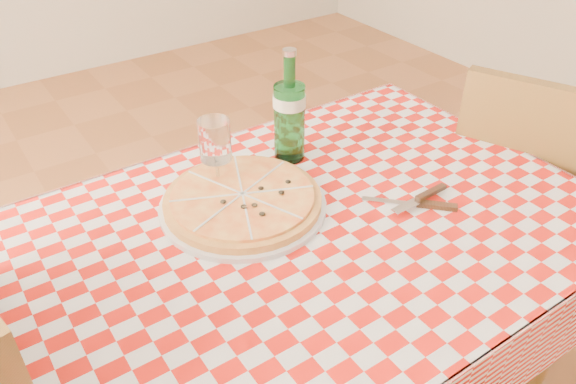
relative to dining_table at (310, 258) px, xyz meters
name	(u,v)px	position (x,y,z in m)	size (l,w,h in m)	color
dining_table	(310,258)	(0.00, 0.00, 0.00)	(1.20, 0.80, 0.75)	brown
tablecloth	(311,226)	(0.00, 0.00, 0.09)	(1.30, 0.90, 0.01)	#AE120A
chair_near	(526,198)	(0.77, -0.05, -0.12)	(0.56, 0.56, 0.95)	brown
pizza_plate	(243,199)	(-0.09, 0.14, 0.12)	(0.38, 0.38, 0.05)	#BC893E
water_bottle	(289,106)	(0.12, 0.26, 0.24)	(0.08, 0.08, 0.29)	#1A6828
wine_glass	(216,157)	(-0.10, 0.23, 0.19)	(0.07, 0.07, 0.19)	silver
cutlery	(417,201)	(0.24, -0.08, 0.11)	(0.23, 0.19, 0.02)	silver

